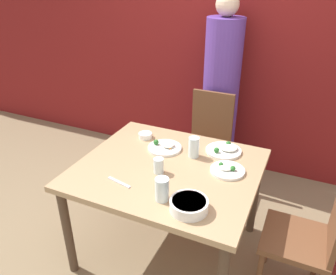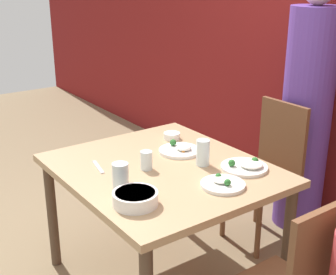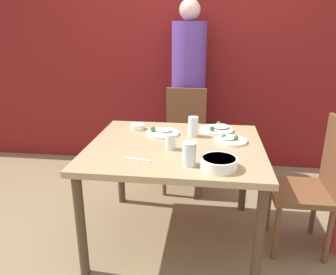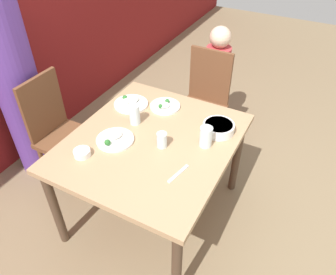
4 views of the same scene
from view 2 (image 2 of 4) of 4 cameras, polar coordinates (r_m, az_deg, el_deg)
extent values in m
cube|color=tan|center=(2.57, -0.64, -3.98)|extent=(1.18, 1.03, 0.04)
cylinder|color=#4C3828|center=(2.97, -13.94, -9.11)|extent=(0.06, 0.06, 0.70)
cylinder|color=#4C3828|center=(3.36, 0.60, -4.94)|extent=(0.06, 0.06, 0.70)
cylinder|color=#4C3828|center=(2.68, 14.35, -12.52)|extent=(0.06, 0.06, 0.70)
cube|color=brown|center=(3.17, 11.15, -5.31)|extent=(0.40, 0.40, 0.04)
cube|color=brown|center=(3.20, 13.76, -0.08)|extent=(0.38, 0.03, 0.50)
cylinder|color=brown|center=(3.27, 6.75, -8.66)|extent=(0.04, 0.04, 0.41)
cylinder|color=brown|center=(3.07, 10.95, -10.97)|extent=(0.04, 0.04, 0.41)
cylinder|color=brown|center=(3.47, 10.83, -7.05)|extent=(0.04, 0.04, 0.41)
cylinder|color=brown|center=(3.29, 15.00, -9.06)|extent=(0.04, 0.04, 0.41)
cube|color=brown|center=(1.94, 18.22, -14.49)|extent=(0.03, 0.38, 0.50)
cylinder|color=#5B3893|center=(3.34, 16.39, 1.84)|extent=(0.34, 0.34, 1.54)
cylinder|color=white|center=(2.16, -4.01, -7.41)|extent=(0.21, 0.21, 0.06)
cylinder|color=#BC5123|center=(2.15, -4.03, -6.73)|extent=(0.19, 0.19, 0.01)
cylinder|color=white|center=(2.57, 9.26, -3.61)|extent=(0.25, 0.25, 0.02)
ellipsoid|color=white|center=(2.55, 10.13, -3.24)|extent=(0.13, 0.13, 0.03)
sphere|color=#2D702D|center=(2.54, 7.78, -3.09)|extent=(0.04, 0.04, 0.04)
sphere|color=#2D702D|center=(2.59, 10.54, -2.80)|extent=(0.04, 0.04, 0.04)
cylinder|color=white|center=(2.35, 6.70, -5.74)|extent=(0.22, 0.22, 0.02)
ellipsoid|color=white|center=(2.35, 6.52, -5.16)|extent=(0.09, 0.09, 0.02)
sphere|color=#2D702D|center=(2.32, 7.27, -5.45)|extent=(0.03, 0.03, 0.03)
sphere|color=#2D702D|center=(2.38, 6.17, -4.72)|extent=(0.03, 0.03, 0.03)
cylinder|color=white|center=(2.76, 1.41, -1.61)|extent=(0.25, 0.25, 0.02)
ellipsoid|color=white|center=(2.74, 1.92, -1.22)|extent=(0.09, 0.09, 0.03)
cone|color=orange|center=(2.71, 1.87, -1.56)|extent=(0.02, 0.02, 0.02)
sphere|color=#2D702D|center=(2.81, 0.62, -0.61)|extent=(0.04, 0.04, 0.04)
cylinder|color=white|center=(2.97, 0.48, 0.21)|extent=(0.10, 0.10, 0.04)
cylinder|color=white|center=(2.96, 0.48, 0.52)|extent=(0.09, 0.09, 0.01)
cylinder|color=silver|center=(2.52, -2.66, -2.80)|extent=(0.07, 0.07, 0.10)
cylinder|color=silver|center=(2.29, -5.81, -4.79)|extent=(0.08, 0.08, 0.14)
cylinder|color=silver|center=(2.57, 4.28, -1.84)|extent=(0.07, 0.07, 0.15)
cube|color=silver|center=(2.58, -8.51, -3.56)|extent=(0.18, 0.06, 0.01)
camera|label=1|loc=(1.22, -55.02, 18.99)|focal=35.00mm
camera|label=3|loc=(1.88, -57.93, 2.97)|focal=35.00mm
camera|label=4|loc=(3.39, -29.90, 23.37)|focal=35.00mm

